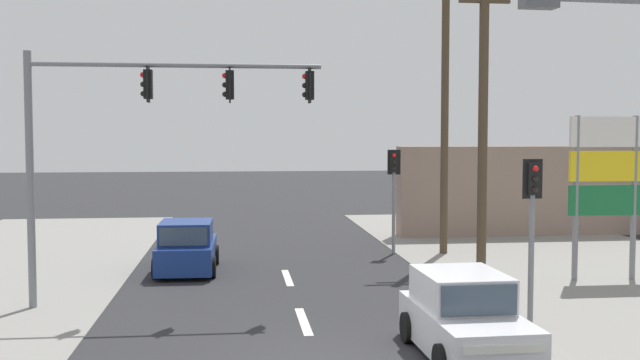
% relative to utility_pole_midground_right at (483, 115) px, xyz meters
% --- Properties ---
extents(lane_dash_mid, '(0.20, 2.40, 0.01)m').
position_rel_utility_pole_midground_right_xyz_m(lane_dash_mid, '(-5.22, -3.60, -4.60)').
color(lane_dash_mid, silver).
rests_on(lane_dash_mid, ground).
extents(lane_dash_far, '(0.20, 2.40, 0.01)m').
position_rel_utility_pole_midground_right_xyz_m(lane_dash_far, '(-5.22, 1.40, -4.60)').
color(lane_dash_far, silver).
rests_on(lane_dash_far, ground).
extents(utility_pole_midground_right, '(1.80, 0.26, 8.75)m').
position_rel_utility_pole_midground_right_xyz_m(utility_pole_midground_right, '(0.00, 0.00, 0.00)').
color(utility_pole_midground_right, '#4C3D2B').
rests_on(utility_pole_midground_right, ground).
extents(utility_pole_background_right, '(1.80, 0.26, 10.77)m').
position_rel_utility_pole_midground_right_xyz_m(utility_pole_background_right, '(0.39, 5.08, 1.02)').
color(utility_pole_background_right, '#4C3D2B').
rests_on(utility_pole_background_right, ground).
extents(traffic_signal_mast, '(6.89, 0.44, 6.00)m').
position_rel_utility_pole_midground_right_xyz_m(traffic_signal_mast, '(-9.03, -1.67, -0.25)').
color(traffic_signal_mast, slate).
rests_on(traffic_signal_mast, ground).
extents(pedestal_signal_right_kerb, '(0.44, 0.30, 3.56)m').
position_rel_utility_pole_midground_right_xyz_m(pedestal_signal_right_kerb, '(-0.43, -4.50, -2.19)').
color(pedestal_signal_right_kerb, slate).
rests_on(pedestal_signal_right_kerb, ground).
extents(pedestal_signal_far_median, '(0.44, 0.30, 3.56)m').
position_rel_utility_pole_midground_right_xyz_m(pedestal_signal_far_median, '(-1.32, 5.22, -2.19)').
color(pedestal_signal_far_median, slate).
rests_on(pedestal_signal_far_median, ground).
extents(shopping_plaza_sign, '(2.10, 0.16, 4.60)m').
position_rel_utility_pole_midground_right_xyz_m(shopping_plaza_sign, '(3.56, 0.05, -1.63)').
color(shopping_plaza_sign, slate).
rests_on(shopping_plaza_sign, ground).
extents(shopfront_wall_far, '(12.00, 1.00, 3.60)m').
position_rel_utility_pole_midground_right_xyz_m(shopfront_wall_far, '(5.78, 9.40, -2.81)').
color(shopfront_wall_far, gray).
rests_on(shopfront_wall_far, ground).
extents(hatchback_oncoming_mid, '(1.85, 3.68, 1.53)m').
position_rel_utility_pole_midground_right_xyz_m(hatchback_oncoming_mid, '(-2.52, -6.51, -3.91)').
color(hatchback_oncoming_mid, silver).
rests_on(hatchback_oncoming_mid, ground).
extents(hatchback_crossing_left, '(1.83, 3.66, 1.53)m').
position_rel_utility_pole_midground_right_xyz_m(hatchback_crossing_left, '(-8.11, 2.70, -3.91)').
color(hatchback_crossing_left, navy).
rests_on(hatchback_crossing_left, ground).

